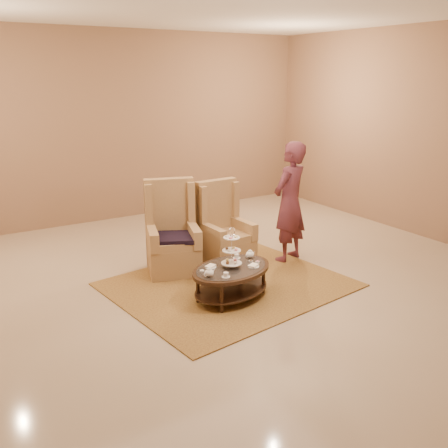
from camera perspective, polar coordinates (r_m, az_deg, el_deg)
ground at (r=6.61m, az=0.85°, el=-7.34°), size 8.00×8.00×0.00m
ceiling at (r=6.61m, az=0.85°, el=-7.34°), size 8.00×8.00×0.02m
wall_back at (r=9.70m, az=-12.10°, el=10.79°), size 8.00×0.04×3.50m
wall_right at (r=8.90m, az=23.51°, el=9.28°), size 0.04×8.00×3.50m
rug at (r=6.70m, az=0.52°, el=-6.93°), size 3.17×2.76×0.02m
tea_table at (r=6.20m, az=0.85°, el=-5.62°), size 1.27×1.03×0.93m
armchair_left at (r=7.09m, az=-5.93°, el=-1.92°), size 0.89×0.90×1.30m
armchair_right at (r=7.36m, az=-0.11°, el=-1.37°), size 0.68×0.70×1.22m
person at (r=7.39m, az=7.51°, el=2.48°), size 0.76×0.62×1.79m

